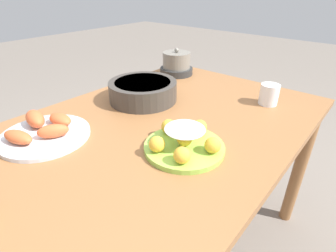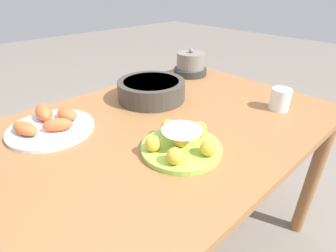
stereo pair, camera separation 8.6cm
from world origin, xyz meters
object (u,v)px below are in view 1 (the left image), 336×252
dining_table (155,146)px  seafood_platter (43,131)px  cup_near (269,94)px  serving_bowl (143,90)px  cake_plate (184,142)px  warming_pot (176,64)px

dining_table → seafood_platter: size_ratio=4.73×
cup_near → seafood_platter: bearing=147.7°
serving_bowl → seafood_platter: (-0.43, 0.04, -0.03)m
dining_table → serving_bowl: serving_bowl is taller
cake_plate → warming_pot: 0.75m
warming_pot → seafood_platter: bearing=-174.4°
dining_table → cake_plate: 0.22m
cake_plate → cup_near: size_ratio=2.89×
dining_table → cup_near: 0.53m
cup_near → warming_pot: bearing=82.9°
cake_plate → cup_near: 0.51m
serving_bowl → cup_near: size_ratio=3.37×
cup_near → warming_pot: 0.55m
serving_bowl → seafood_platter: size_ratio=1.00×
serving_bowl → cup_near: 0.53m
warming_pot → serving_bowl: bearing=-162.7°
serving_bowl → cake_plate: bearing=-117.6°
dining_table → cup_near: cup_near is taller
dining_table → serving_bowl: 0.27m
cup_near → warming_pot: warming_pot is taller
cake_plate → serving_bowl: 0.42m
dining_table → warming_pot: 0.62m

